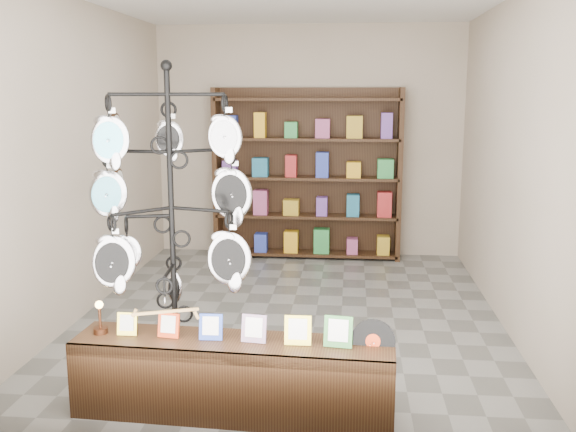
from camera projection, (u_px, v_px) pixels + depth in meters
name	position (u px, v px, depth m)	size (l,w,h in m)	color
ground	(290.00, 314.00, 6.27)	(5.00, 5.00, 0.00)	slate
room_envelope	(290.00, 124.00, 5.92)	(5.00, 5.00, 5.00)	#B3A390
display_tree	(171.00, 208.00, 4.38)	(1.22, 1.20, 2.35)	black
front_shelf	(233.00, 377.00, 4.28)	(2.15, 0.53, 0.75)	black
back_shelving	(307.00, 179.00, 8.32)	(2.42, 0.36, 2.20)	black
wall_clocks	(117.00, 152.00, 6.96)	(0.03, 0.24, 0.84)	black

